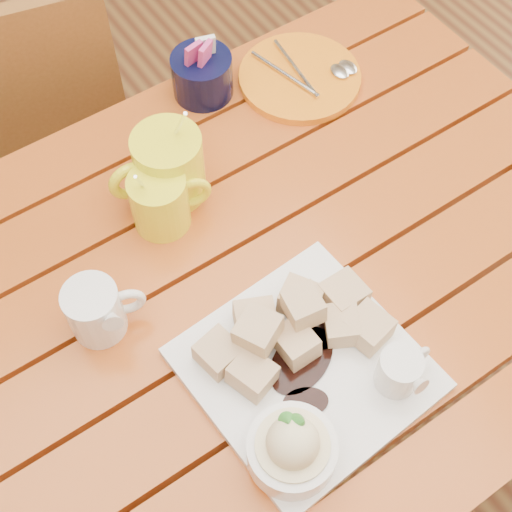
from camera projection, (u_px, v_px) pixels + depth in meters
ground at (243, 450)px, 1.61m from camera, size 5.00×5.00×0.00m
table at (236, 326)px, 1.06m from camera, size 1.20×0.79×0.75m
dessert_plate at (305, 378)px, 0.87m from camera, size 0.28×0.28×0.11m
coffee_mug_left at (167, 166)px, 1.01m from camera, size 0.14×0.10×0.17m
coffee_mug_right at (161, 200)px, 0.99m from camera, size 0.12×0.08×0.14m
cream_pitcher at (97, 310)px, 0.91m from camera, size 0.10×0.09×0.09m
sugar_caddy at (202, 74)px, 1.14m from camera, size 0.10×0.10×0.11m
orange_saucer at (301, 77)px, 1.18m from camera, size 0.20×0.20×0.02m
chair_far at (21, 142)px, 1.44m from camera, size 0.50×0.50×0.89m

